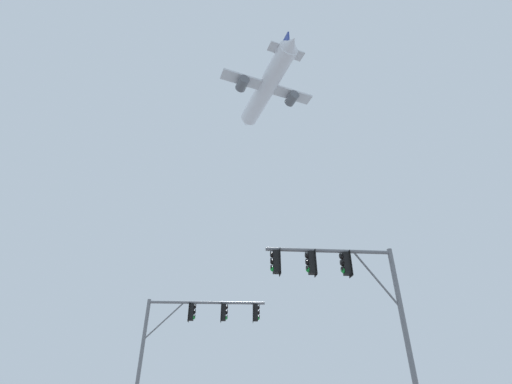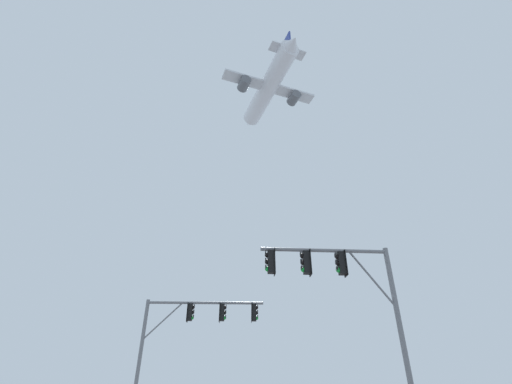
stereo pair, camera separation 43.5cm
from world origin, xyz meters
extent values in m
cylinder|color=slate|center=(6.29, 8.50, 3.36)|extent=(0.20, 0.20, 6.72)
cylinder|color=slate|center=(3.71, 8.60, 6.57)|extent=(5.17, 0.35, 0.15)
cylinder|color=slate|center=(5.52, 8.53, 5.47)|extent=(1.62, 0.14, 2.25)
cube|color=black|center=(1.54, 8.69, 6.04)|extent=(0.27, 0.33, 0.90)
cylinder|color=black|center=(1.54, 8.69, 6.55)|extent=(0.05, 0.05, 0.12)
cube|color=black|center=(1.68, 8.68, 6.04)|extent=(0.04, 0.46, 1.04)
sphere|color=black|center=(1.40, 8.69, 6.31)|extent=(0.20, 0.20, 0.20)
cylinder|color=black|center=(1.33, 8.69, 6.37)|extent=(0.05, 0.21, 0.21)
sphere|color=black|center=(1.40, 8.69, 6.03)|extent=(0.20, 0.20, 0.20)
cylinder|color=black|center=(1.33, 8.69, 6.09)|extent=(0.05, 0.21, 0.21)
sphere|color=green|center=(1.40, 8.69, 5.75)|extent=(0.20, 0.20, 0.20)
cylinder|color=black|center=(1.33, 8.69, 5.81)|extent=(0.05, 0.21, 0.21)
cube|color=black|center=(2.96, 8.63, 6.04)|extent=(0.27, 0.33, 0.90)
cylinder|color=black|center=(2.96, 8.63, 6.55)|extent=(0.05, 0.05, 0.12)
cube|color=black|center=(3.10, 8.62, 6.04)|extent=(0.04, 0.46, 1.04)
sphere|color=black|center=(2.82, 8.64, 6.31)|extent=(0.20, 0.20, 0.20)
cylinder|color=black|center=(2.75, 8.64, 6.37)|extent=(0.05, 0.21, 0.21)
sphere|color=black|center=(2.82, 8.64, 6.03)|extent=(0.20, 0.20, 0.20)
cylinder|color=black|center=(2.75, 8.64, 6.09)|extent=(0.05, 0.21, 0.21)
sphere|color=green|center=(2.82, 8.64, 5.75)|extent=(0.20, 0.20, 0.20)
cylinder|color=black|center=(2.75, 8.64, 5.81)|extent=(0.05, 0.21, 0.21)
cube|color=black|center=(4.38, 8.57, 6.04)|extent=(0.27, 0.33, 0.90)
cylinder|color=black|center=(4.38, 8.57, 6.55)|extent=(0.05, 0.05, 0.12)
cube|color=black|center=(4.52, 8.57, 6.04)|extent=(0.04, 0.46, 1.04)
sphere|color=black|center=(4.24, 8.58, 6.31)|extent=(0.20, 0.20, 0.20)
cylinder|color=black|center=(4.17, 8.58, 6.37)|extent=(0.05, 0.21, 0.21)
sphere|color=black|center=(4.24, 8.58, 6.03)|extent=(0.20, 0.20, 0.20)
cylinder|color=black|center=(4.17, 8.58, 6.09)|extent=(0.05, 0.21, 0.21)
sphere|color=green|center=(4.24, 8.58, 5.75)|extent=(0.20, 0.20, 0.20)
cylinder|color=black|center=(4.17, 8.58, 5.81)|extent=(0.05, 0.21, 0.21)
cylinder|color=slate|center=(-4.42, 16.29, 3.02)|extent=(0.20, 0.20, 6.03)
cylinder|color=slate|center=(-1.15, 16.05, 5.88)|extent=(6.55, 0.62, 0.15)
cylinder|color=slate|center=(-3.44, 16.22, 4.90)|extent=(2.02, 0.23, 2.02)
cube|color=black|center=(1.60, 15.86, 5.36)|extent=(0.28, 0.34, 0.90)
cylinder|color=black|center=(1.60, 15.86, 5.87)|extent=(0.05, 0.05, 0.12)
cube|color=black|center=(1.46, 15.87, 5.36)|extent=(0.06, 0.46, 1.04)
sphere|color=black|center=(1.74, 15.85, 5.63)|extent=(0.20, 0.20, 0.20)
cylinder|color=black|center=(1.81, 15.84, 5.69)|extent=(0.06, 0.21, 0.21)
sphere|color=black|center=(1.74, 15.85, 5.35)|extent=(0.20, 0.20, 0.20)
cylinder|color=black|center=(1.81, 15.84, 5.41)|extent=(0.06, 0.21, 0.21)
sphere|color=green|center=(1.74, 15.85, 5.07)|extent=(0.20, 0.20, 0.20)
cylinder|color=black|center=(1.81, 15.84, 5.13)|extent=(0.06, 0.21, 0.21)
cube|color=black|center=(-0.20, 15.99, 5.36)|extent=(0.28, 0.34, 0.90)
cylinder|color=black|center=(-0.20, 15.99, 5.87)|extent=(0.05, 0.05, 0.12)
cube|color=black|center=(-0.34, 16.00, 5.36)|extent=(0.06, 0.46, 1.04)
sphere|color=black|center=(-0.06, 15.98, 5.63)|extent=(0.20, 0.20, 0.20)
cylinder|color=black|center=(0.01, 15.97, 5.69)|extent=(0.06, 0.21, 0.21)
sphere|color=black|center=(-0.06, 15.98, 5.35)|extent=(0.20, 0.20, 0.20)
cylinder|color=black|center=(0.01, 15.97, 5.41)|extent=(0.06, 0.21, 0.21)
sphere|color=green|center=(-0.06, 15.98, 5.07)|extent=(0.20, 0.20, 0.20)
cylinder|color=black|center=(0.01, 15.97, 5.13)|extent=(0.06, 0.21, 0.21)
cube|color=black|center=(-2.00, 16.12, 5.36)|extent=(0.28, 0.34, 0.90)
cylinder|color=black|center=(-2.00, 16.12, 5.87)|extent=(0.05, 0.05, 0.12)
cube|color=black|center=(-2.14, 16.13, 5.36)|extent=(0.06, 0.46, 1.04)
sphere|color=black|center=(-1.86, 16.11, 5.63)|extent=(0.20, 0.20, 0.20)
cylinder|color=black|center=(-1.79, 16.10, 5.69)|extent=(0.06, 0.21, 0.21)
sphere|color=black|center=(-1.86, 16.11, 5.35)|extent=(0.20, 0.20, 0.20)
cylinder|color=black|center=(-1.79, 16.10, 5.41)|extent=(0.06, 0.21, 0.21)
sphere|color=green|center=(-1.86, 16.11, 5.07)|extent=(0.20, 0.20, 0.20)
cylinder|color=black|center=(-1.79, 16.10, 5.13)|extent=(0.06, 0.21, 0.21)
cylinder|color=white|center=(6.43, 39.48, 47.80)|extent=(7.56, 17.94, 3.15)
cone|color=white|center=(3.92, 49.00, 47.80)|extent=(3.44, 2.86, 2.99)
cone|color=white|center=(8.91, 30.05, 47.80)|extent=(3.09, 2.59, 2.68)
cube|color=silver|center=(6.55, 39.00, 47.33)|extent=(16.73, 6.35, 0.35)
cylinder|color=#595B60|center=(2.02, 37.81, 46.38)|extent=(2.31, 2.74, 1.77)
cylinder|color=#595B60|center=(11.08, 40.19, 46.38)|extent=(2.31, 2.74, 1.77)
cube|color=navy|center=(8.38, 32.05, 49.57)|extent=(0.93, 2.73, 3.74)
cube|color=silver|center=(8.43, 31.86, 48.09)|extent=(6.16, 3.22, 0.20)
camera|label=1|loc=(-0.90, -4.46, 1.77)|focal=24.35mm
camera|label=2|loc=(-0.47, -4.51, 1.77)|focal=24.35mm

